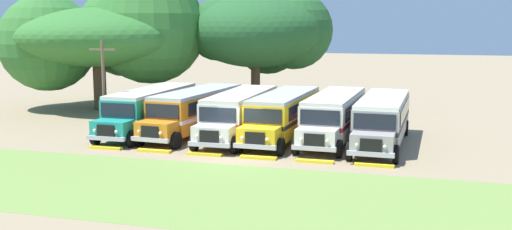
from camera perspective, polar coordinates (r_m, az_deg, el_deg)
name	(u,v)px	position (r m, az deg, el deg)	size (l,w,h in m)	color
ground_plane	(234,155)	(32.99, -2.09, -3.85)	(220.00, 220.00, 0.00)	#937F60
foreground_grass_strip	(184,189)	(26.61, -6.88, -7.01)	(80.00, 9.79, 0.01)	olive
parked_bus_slot_0	(151,108)	(40.37, -9.97, 0.64)	(2.75, 10.85, 2.82)	teal
parked_bus_slot_1	(196,109)	(39.41, -5.76, 0.53)	(3.47, 10.96, 2.82)	orange
parked_bus_slot_2	(240,112)	(38.02, -1.52, 0.27)	(2.77, 10.85, 2.82)	silver
parked_bus_slot_3	(283,113)	(37.49, 2.60, 0.15)	(2.95, 10.87, 2.82)	yellow
parked_bus_slot_4	(334,115)	(37.29, 7.42, 0.03)	(2.92, 10.87, 2.82)	silver
parked_bus_slot_5	(382,118)	(36.41, 11.91, -0.30)	(2.85, 10.86, 2.82)	#9E9993
curb_wheelstop_0	(106,148)	(35.62, -14.09, -3.04)	(2.00, 0.36, 0.15)	yellow
curb_wheelstop_1	(154,151)	(34.20, -9.67, -3.38)	(2.00, 0.36, 0.15)	yellow
curb_wheelstop_2	(205,154)	(33.01, -4.89, -3.73)	(2.00, 0.36, 0.15)	yellow
curb_wheelstop_3	(258,158)	(32.05, 0.22, -4.08)	(2.00, 0.36, 0.15)	yellow
curb_wheelstop_4	(315,161)	(31.37, 5.59, -4.41)	(2.00, 0.36, 0.15)	yellow
curb_wheelstop_5	(374,165)	(30.98, 11.16, -4.71)	(2.00, 0.36, 0.15)	yellow
broad_shade_tree	(262,32)	(51.67, 0.59, 7.86)	(12.01, 12.15, 9.86)	brown
secondary_tree	(110,34)	(52.40, -13.73, 7.46)	(16.49, 15.34, 11.31)	brown
utility_pole	(104,85)	(39.34, -14.28, 2.81)	(1.80, 0.20, 6.13)	brown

